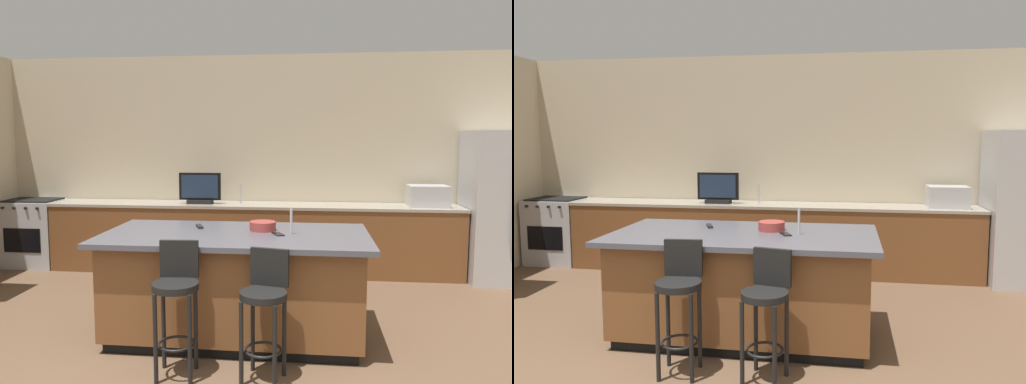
% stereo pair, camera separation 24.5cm
% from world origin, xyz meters
% --- Properties ---
extents(wall_back, '(7.53, 0.12, 2.86)m').
position_xyz_m(wall_back, '(0.00, 4.21, 1.43)').
color(wall_back, beige).
rests_on(wall_back, ground_plane).
extents(counter_back, '(5.31, 0.62, 0.90)m').
position_xyz_m(counter_back, '(-0.06, 3.83, 0.45)').
color(counter_back, brown).
rests_on(counter_back, ground_plane).
extents(kitchen_island, '(2.30, 1.18, 0.93)m').
position_xyz_m(kitchen_island, '(0.05, 1.69, 0.47)').
color(kitchen_island, black).
rests_on(kitchen_island, ground_plane).
extents(refrigerator, '(0.86, 0.80, 1.84)m').
position_xyz_m(refrigerator, '(3.03, 3.75, 0.92)').
color(refrigerator, '#B7BABF').
rests_on(refrigerator, ground_plane).
extents(range_oven, '(0.73, 0.63, 0.92)m').
position_xyz_m(range_oven, '(-3.09, 3.83, 0.46)').
color(range_oven, '#B7BABF').
rests_on(range_oven, ground_plane).
extents(microwave, '(0.48, 0.36, 0.26)m').
position_xyz_m(microwave, '(2.16, 3.83, 1.03)').
color(microwave, '#B7BABF').
rests_on(microwave, counter_back).
extents(tv_monitor, '(0.55, 0.16, 0.40)m').
position_xyz_m(tv_monitor, '(-0.74, 3.77, 1.08)').
color(tv_monitor, black).
rests_on(tv_monitor, counter_back).
extents(sink_faucet_back, '(0.02, 0.02, 0.24)m').
position_xyz_m(sink_faucet_back, '(-0.22, 3.93, 1.02)').
color(sink_faucet_back, '#B2B2B7').
rests_on(sink_faucet_back, counter_back).
extents(sink_faucet_island, '(0.02, 0.02, 0.22)m').
position_xyz_m(sink_faucet_island, '(0.53, 1.69, 1.04)').
color(sink_faucet_island, '#B2B2B7').
rests_on(sink_faucet_island, kitchen_island).
extents(bar_stool_left, '(0.34, 0.35, 0.98)m').
position_xyz_m(bar_stool_left, '(-0.27, 0.95, 0.59)').
color(bar_stool_left, black).
rests_on(bar_stool_left, ground_plane).
extents(bar_stool_right, '(0.35, 0.37, 0.94)m').
position_xyz_m(bar_stool_right, '(0.37, 0.95, 0.56)').
color(bar_stool_right, black).
rests_on(bar_stool_right, ground_plane).
extents(fruit_bowl, '(0.24, 0.24, 0.08)m').
position_xyz_m(fruit_bowl, '(0.27, 1.84, 0.97)').
color(fruit_bowl, '#993833').
rests_on(fruit_bowl, kitchen_island).
extents(cell_phone, '(0.12, 0.17, 0.01)m').
position_xyz_m(cell_phone, '(0.42, 1.66, 0.93)').
color(cell_phone, black).
rests_on(cell_phone, kitchen_island).
extents(tv_remote, '(0.11, 0.17, 0.02)m').
position_xyz_m(tv_remote, '(-0.32, 1.92, 0.94)').
color(tv_remote, black).
rests_on(tv_remote, kitchen_island).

